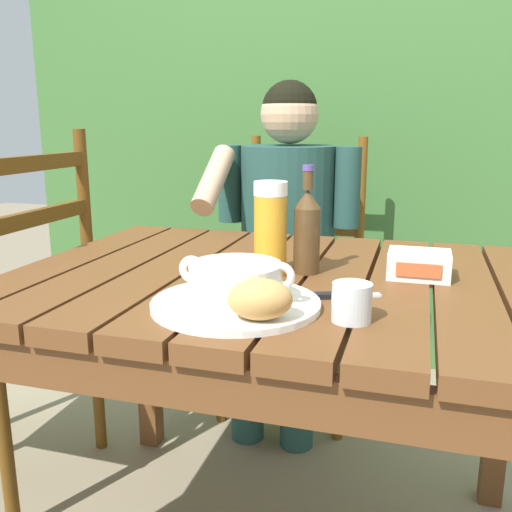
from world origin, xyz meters
TOP-DOWN VIEW (x-y plane):
  - dining_table at (-0.00, 0.00)m, footprint 1.14×0.85m
  - hedge_backdrop at (-0.11, 1.56)m, footprint 3.03×0.77m
  - chair_near_diner at (-0.14, 0.87)m, footprint 0.45×0.48m
  - person_eating at (-0.15, 0.66)m, footprint 0.48×0.47m
  - chair_far_side at (-0.83, 0.10)m, footprint 0.46×0.45m
  - serving_plate at (-0.01, -0.24)m, footprint 0.30×0.30m
  - soup_bowl at (-0.01, -0.24)m, footprint 0.21×0.16m
  - bread_roll at (0.05, -0.32)m, footprint 0.12×0.10m
  - beer_glass at (-0.01, -0.01)m, footprint 0.07×0.07m
  - beer_bottle at (0.06, 0.02)m, footprint 0.06×0.06m
  - water_glass_small at (0.19, -0.25)m, footprint 0.07×0.07m
  - butter_tub at (0.29, 0.05)m, footprint 0.13×0.10m
  - table_knife at (0.14, -0.14)m, footprint 0.14×0.07m

SIDE VIEW (x-z plane):
  - chair_near_diner at x=-0.14m, z-range -0.02..0.97m
  - chair_far_side at x=-0.83m, z-range -0.01..1.01m
  - dining_table at x=0.00m, z-range 0.26..0.99m
  - person_eating at x=-0.15m, z-range 0.11..1.29m
  - table_knife at x=0.14m, z-range 0.73..0.74m
  - serving_plate at x=-0.01m, z-range 0.73..0.74m
  - butter_tub at x=0.29m, z-range 0.73..0.79m
  - water_glass_small at x=0.19m, z-range 0.73..0.79m
  - bread_roll at x=0.05m, z-range 0.74..0.81m
  - soup_bowl at x=-0.01m, z-range 0.74..0.82m
  - beer_bottle at x=0.06m, z-range 0.71..0.94m
  - beer_glass at x=-0.01m, z-range 0.73..0.93m
  - hedge_backdrop at x=-0.11m, z-range -0.16..2.29m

